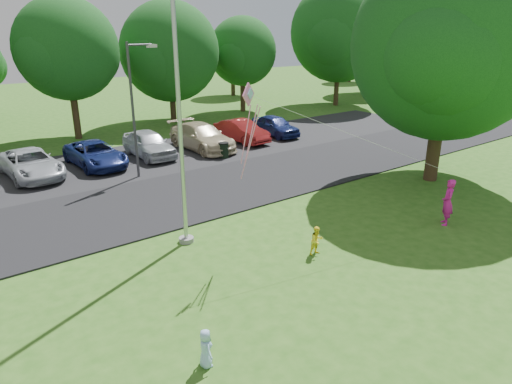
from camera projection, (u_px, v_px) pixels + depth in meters
ground at (371, 269)px, 13.67m from camera, size 120.00×120.00×0.00m
park_road at (212, 189)px, 20.41m from camera, size 60.00×6.00×0.06m
parking_strip at (150, 158)px, 25.28m from camera, size 42.00×7.00×0.06m
flagpole at (180, 119)px, 14.02m from camera, size 0.50×0.50×10.00m
street_lamp at (136, 98)px, 20.97m from camera, size 1.71×0.71×6.27m
trash_can at (224, 151)px, 25.13m from camera, size 0.57×0.57×0.91m
big_tree at (448, 49)px, 19.63m from camera, size 9.04×8.32×10.32m
tree_row at (109, 45)px, 30.81m from camera, size 64.35×11.94×10.88m
horizon_trees at (99, 59)px, 39.92m from camera, size 77.46×7.20×7.02m
parked_cars at (137, 147)px, 24.63m from camera, size 19.99×5.30×1.48m
woman at (448, 202)px, 16.54m from camera, size 0.75×0.73×1.73m
child_yellow at (317, 241)px, 14.43m from camera, size 0.49×0.39×0.95m
child_blue at (206, 348)px, 9.62m from camera, size 0.36×0.48×0.89m
kite at (254, 111)px, 13.13m from camera, size 7.44×2.77×3.42m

